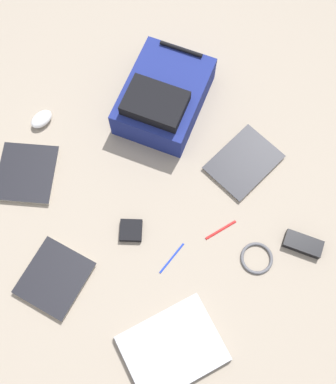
{
  "coord_description": "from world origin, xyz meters",
  "views": [
    {
      "loc": [
        0.45,
        -0.41,
        1.7
      ],
      "look_at": [
        0.05,
        0.05,
        0.02
      ],
      "focal_mm": 44.17,
      "sensor_mm": 36.0,
      "label": 1
    }
  ],
  "objects": [
    {
      "name": "book_blue",
      "position": [
        -0.04,
        -0.46,
        0.01
      ],
      "size": [
        0.26,
        0.27,
        0.02
      ],
      "color": "silver",
      "rests_on": "ground_plane"
    },
    {
      "name": "pen_blue",
      "position": [
        0.29,
        0.07,
        0.0
      ],
      "size": [
        0.05,
        0.13,
        0.01
      ],
      "primitive_type": "cylinder",
      "rotation": [
        1.57,
        0.0,
        2.83
      ],
      "color": "red",
      "rests_on": "ground_plane"
    },
    {
      "name": "laptop",
      "position": [
        0.43,
        -0.36,
        0.02
      ],
      "size": [
        0.35,
        0.39,
        0.03
      ],
      "color": "#929296",
      "rests_on": "ground_plane"
    },
    {
      "name": "power_brick",
      "position": [
        0.55,
        0.22,
        0.02
      ],
      "size": [
        0.15,
        0.11,
        0.03
      ],
      "primitive_type": "cube",
      "rotation": [
        0.0,
        0.0,
        5.07
      ],
      "color": "black",
      "rests_on": "ground_plane"
    },
    {
      "name": "backpack",
      "position": [
        -0.21,
        0.32,
        0.08
      ],
      "size": [
        0.41,
        0.47,
        0.18
      ],
      "color": "navy",
      "rests_on": "ground_plane"
    },
    {
      "name": "book_manual",
      "position": [
        -0.41,
        -0.25,
        0.01
      ],
      "size": [
        0.32,
        0.32,
        0.02
      ],
      "color": "silver",
      "rests_on": "ground_plane"
    },
    {
      "name": "book_comic",
      "position": [
        0.19,
        0.34,
        0.01
      ],
      "size": [
        0.21,
        0.28,
        0.02
      ],
      "color": "silver",
      "rests_on": "ground_plane"
    },
    {
      "name": "ground_plane",
      "position": [
        0.0,
        0.0,
        0.0
      ],
      "size": [
        3.84,
        3.84,
        0.0
      ],
      "primitive_type": "plane",
      "color": "gray"
    },
    {
      "name": "computer_mouse",
      "position": [
        -0.54,
        -0.05,
        0.02
      ],
      "size": [
        0.06,
        0.1,
        0.04
      ],
      "primitive_type": "ellipsoid",
      "rotation": [
        0.0,
        0.0,
        -0.04
      ],
      "color": "silver",
      "rests_on": "ground_plane"
    },
    {
      "name": "cable_coil",
      "position": [
        0.46,
        0.07,
        0.01
      ],
      "size": [
        0.12,
        0.12,
        0.01
      ],
      "primitive_type": "torus",
      "color": "#4C4C51",
      "rests_on": "ground_plane"
    },
    {
      "name": "earbud_pouch",
      "position": [
        0.04,
        -0.15,
        0.01
      ],
      "size": [
        0.11,
        0.11,
        0.02
      ],
      "primitive_type": "cube",
      "rotation": [
        0.0,
        0.0,
        5.4
      ],
      "color": "black",
      "rests_on": "ground_plane"
    },
    {
      "name": "pen_black",
      "position": [
        0.22,
        -0.13,
        0.0
      ],
      "size": [
        0.01,
        0.14,
        0.01
      ],
      "primitive_type": "cylinder",
      "rotation": [
        1.57,
        0.0,
        0.05
      ],
      "color": "#1933B2",
      "rests_on": "ground_plane"
    }
  ]
}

